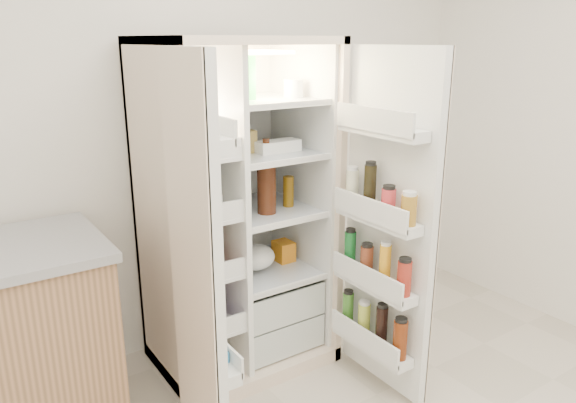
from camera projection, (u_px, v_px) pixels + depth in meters
wall_back at (196, 119)px, 3.11m from camera, size 4.00×0.02×2.70m
refrigerator at (236, 234)px, 3.03m from camera, size 0.92×0.70×1.80m
freezer_door at (197, 266)px, 2.24m from camera, size 0.15×0.40×1.72m
fridge_door at (387, 232)px, 2.70m from camera, size 0.17×0.58×1.72m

